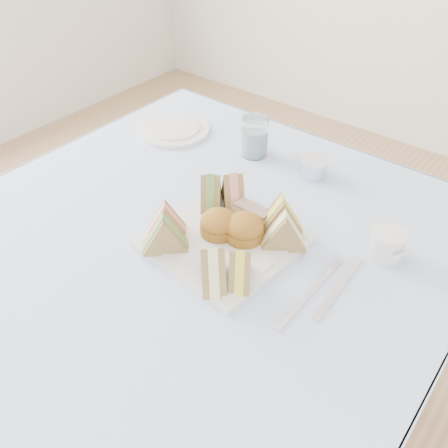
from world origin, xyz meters
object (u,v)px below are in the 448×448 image
Objects in this scene: table at (202,342)px; creamer_jug at (387,244)px; serving_plate at (224,241)px; water_glass at (255,137)px.

table is 0.55m from creamer_jug.
serving_plate is at bearing -126.79° from creamer_jug.
serving_plate is at bearing 5.09° from table.
creamer_jug reaches higher than table.
serving_plate is 2.67× the size of water_glass.
table is 13.98× the size of creamer_jug.
water_glass reaches higher than table.
serving_plate is 0.36m from water_glass.
creamer_jug reaches higher than serving_plate.
water_glass is at bearing 120.26° from serving_plate.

